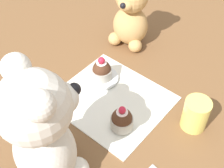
{
  "coord_description": "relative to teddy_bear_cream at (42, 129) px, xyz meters",
  "views": [
    {
      "loc": [
        -0.31,
        0.37,
        0.56
      ],
      "look_at": [
        0.0,
        0.0,
        0.06
      ],
      "focal_mm": 50.0,
      "sensor_mm": 36.0,
      "label": 1
    }
  ],
  "objects": [
    {
      "name": "teddy_bear_tan",
      "position": [
        0.13,
        -0.41,
        -0.04
      ],
      "size": [
        0.11,
        0.11,
        0.19
      ],
      "rotation": [
        0.0,
        0.0,
        3.33
      ],
      "color": "tan",
      "rests_on": "ground_plane"
    },
    {
      "name": "cupcake_near_cream_bear",
      "position": [
        -0.04,
        -0.17,
        -0.1
      ],
      "size": [
        0.05,
        0.05,
        0.06
      ],
      "color": "#B2ADA3",
      "rests_on": "knitted_placemat"
    },
    {
      "name": "juice_glass",
      "position": [
        -0.16,
        -0.27,
        -0.1
      ],
      "size": [
        0.06,
        0.06,
        0.07
      ],
      "primitive_type": "cylinder",
      "color": "#EADB66",
      "rests_on": "ground_plane"
    },
    {
      "name": "teddy_bear_cream",
      "position": [
        0.0,
        0.0,
        0.0
      ],
      "size": [
        0.15,
        0.15,
        0.27
      ],
      "rotation": [
        0.0,
        0.0,
        -0.31
      ],
      "color": "silver",
      "rests_on": "ground_plane"
    },
    {
      "name": "saucer_plate",
      "position": [
        0.09,
        -0.25,
        -0.12
      ],
      "size": [
        0.08,
        0.08,
        0.01
      ],
      "primitive_type": "cylinder",
      "color": "silver",
      "rests_on": "knitted_placemat"
    },
    {
      "name": "cupcake_near_tan_bear",
      "position": [
        0.09,
        -0.25,
        -0.1
      ],
      "size": [
        0.05,
        0.05,
        0.06
      ],
      "color": "#B2ADA3",
      "rests_on": "saucer_plate"
    },
    {
      "name": "knitted_placemat",
      "position": [
        0.02,
        -0.21,
        -0.13
      ],
      "size": [
        0.25,
        0.22,
        0.01
      ],
      "primitive_type": "cube",
      "color": "silver",
      "rests_on": "ground_plane"
    },
    {
      "name": "ground_plane",
      "position": [
        0.02,
        -0.21,
        -0.13
      ],
      "size": [
        4.0,
        4.0,
        0.0
      ],
      "primitive_type": "plane",
      "color": "brown"
    }
  ]
}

